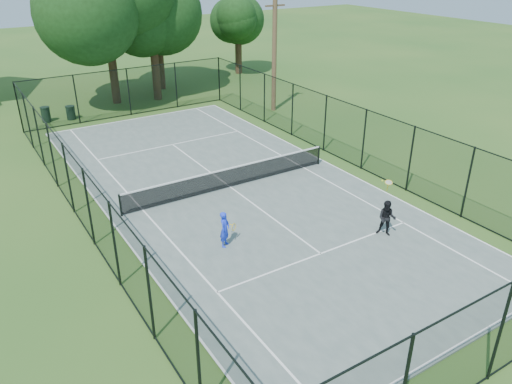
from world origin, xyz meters
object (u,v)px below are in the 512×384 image
trash_bin_right (71,113)px  utility_pole (274,54)px  player_blue (225,229)px  tennis_net (230,177)px  trash_bin_left (46,114)px  player_black (387,218)px

trash_bin_right → utility_pole: 13.33m
trash_bin_right → player_blue: bearing=-87.1°
utility_pole → player_blue: (-10.96, -13.14, -2.93)m
tennis_net → trash_bin_right: (-3.49, 14.12, -0.14)m
player_blue → trash_bin_left: bearing=97.2°
trash_bin_right → tennis_net: bearing=-76.1°
trash_bin_right → utility_pole: utility_pole is taller
tennis_net → player_blue: 4.87m
player_black → trash_bin_right: bearing=107.0°
trash_bin_left → trash_bin_right: 1.45m
utility_pole → player_blue: bearing=-129.8°
trash_bin_right → player_black: 21.71m
trash_bin_left → trash_bin_right: trash_bin_left is taller
utility_pole → trash_bin_left: bearing=157.9°
trash_bin_right → utility_pole: bearing=-23.3°
utility_pole → player_black: (-5.55, -15.65, -2.91)m
utility_pole → player_black: size_ratio=3.56×
player_blue → player_black: bearing=-24.9°
tennis_net → trash_bin_left: (-4.91, 14.40, -0.10)m
trash_bin_left → player_black: size_ratio=0.47×
tennis_net → player_black: bearing=-66.8°
trash_bin_right → player_black: player_black is taller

